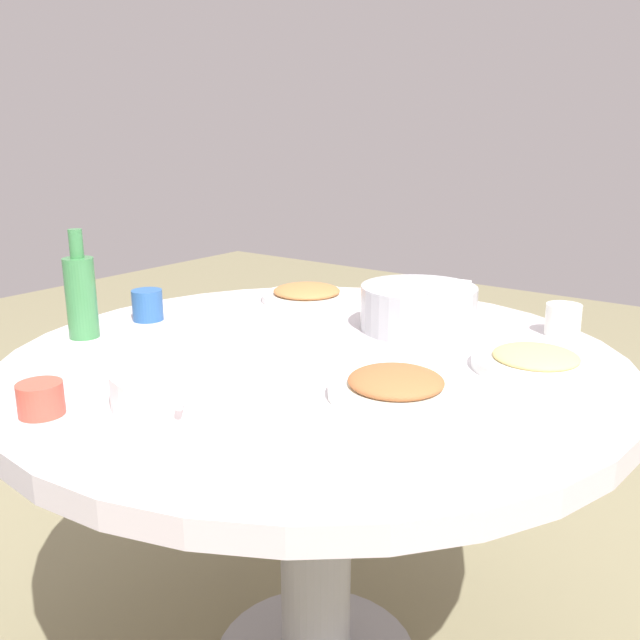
# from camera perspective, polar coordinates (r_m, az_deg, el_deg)

# --- Properties ---
(round_dining_table) EXTENTS (1.24, 1.24, 0.75)m
(round_dining_table) POSITION_cam_1_polar(r_m,az_deg,el_deg) (1.43, -0.39, -8.12)
(round_dining_table) COLOR #99999E
(round_dining_table) RESTS_ON ground
(rice_bowl) EXTENTS (0.26, 0.26, 0.11)m
(rice_bowl) POSITION_cam_1_polar(r_m,az_deg,el_deg) (1.56, 8.20, 1.11)
(rice_bowl) COLOR #B2B5BA
(rice_bowl) RESTS_ON round_dining_table
(soup_bowl) EXTENTS (0.28, 0.28, 0.06)m
(soup_bowl) POSITION_cam_1_polar(r_m,az_deg,el_deg) (1.16, -10.13, -5.29)
(soup_bowl) COLOR white
(soup_bowl) RESTS_ON round_dining_table
(dish_tofu_braise) EXTENTS (0.24, 0.24, 0.04)m
(dish_tofu_braise) POSITION_cam_1_polar(r_m,az_deg,el_deg) (1.81, -1.11, 2.17)
(dish_tofu_braise) COLOR white
(dish_tofu_braise) RESTS_ON round_dining_table
(dish_noodles) EXTENTS (0.24, 0.24, 0.04)m
(dish_noodles) POSITION_cam_1_polar(r_m,az_deg,el_deg) (1.36, 17.50, -3.26)
(dish_noodles) COLOR white
(dish_noodles) RESTS_ON round_dining_table
(dish_stirfry) EXTENTS (0.23, 0.23, 0.05)m
(dish_stirfry) POSITION_cam_1_polar(r_m,az_deg,el_deg) (1.17, 6.32, -5.52)
(dish_stirfry) COLOR white
(dish_stirfry) RESTS_ON round_dining_table
(green_bottle) EXTENTS (0.06, 0.06, 0.24)m
(green_bottle) POSITION_cam_1_polar(r_m,az_deg,el_deg) (1.56, -19.28, 2.02)
(green_bottle) COLOR #3D8449
(green_bottle) RESTS_ON round_dining_table
(tea_cup_near) EXTENTS (0.07, 0.07, 0.05)m
(tea_cup_near) POSITION_cam_1_polar(r_m,az_deg,el_deg) (1.17, -22.24, -6.10)
(tea_cup_near) COLOR #CC4E3D
(tea_cup_near) RESTS_ON round_dining_table
(tea_cup_far) EXTENTS (0.07, 0.07, 0.07)m
(tea_cup_far) POSITION_cam_1_polar(r_m,az_deg,el_deg) (1.67, -14.17, 1.21)
(tea_cup_far) COLOR #2A599D
(tea_cup_far) RESTS_ON round_dining_table
(tea_cup_side) EXTENTS (0.08, 0.08, 0.07)m
(tea_cup_side) POSITION_cam_1_polar(r_m,az_deg,el_deg) (1.59, 19.58, 0.03)
(tea_cup_side) COLOR white
(tea_cup_side) RESTS_ON round_dining_table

